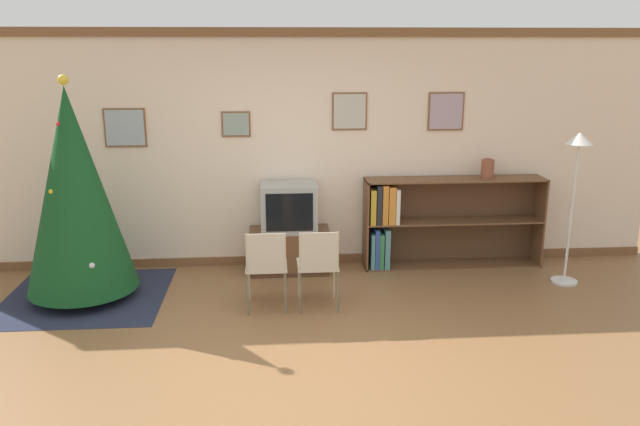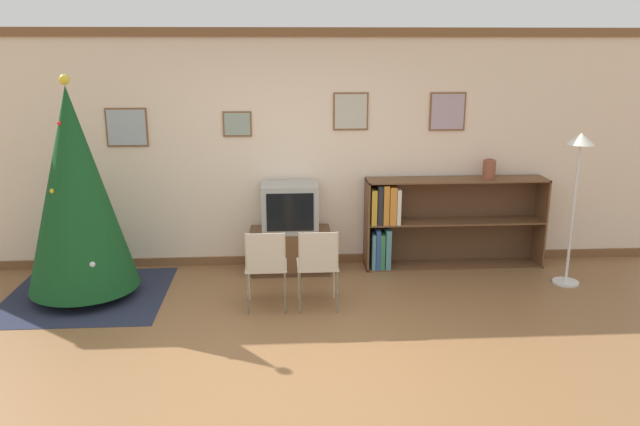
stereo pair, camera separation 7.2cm
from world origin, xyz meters
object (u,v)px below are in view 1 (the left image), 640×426
tv_console (290,251)px  folding_chair_right (318,264)px  standing_lamp (576,169)px  folding_chair_left (266,265)px  television (289,207)px  bookshelf (424,221)px  vase (488,168)px  christmas_tree (75,191)px

tv_console → folding_chair_right: (0.25, -1.09, 0.23)m
tv_console → standing_lamp: bearing=-11.0°
tv_console → folding_chair_left: folding_chair_left is taller
standing_lamp → television: bearing=169.1°
folding_chair_left → standing_lamp: (3.24, 0.51, 0.79)m
folding_chair_right → standing_lamp: size_ratio=0.50×
folding_chair_left → bookshelf: bookshelf is taller
television → bookshelf: (1.57, 0.08, -0.22)m
folding_chair_right → bookshelf: 1.77m
folding_chair_left → tv_console: bearing=77.1°
television → folding_chair_right: size_ratio=0.76×
vase → standing_lamp: bearing=-41.4°
television → folding_chair_right: television is taller
christmas_tree → television: christmas_tree is taller
christmas_tree → folding_chair_right: size_ratio=2.73×
folding_chair_left → standing_lamp: 3.38m
tv_console → television: bearing=-90.0°
tv_console → christmas_tree: bearing=-164.0°
tv_console → bookshelf: (1.57, 0.08, 0.29)m
standing_lamp → christmas_tree: bearing=-179.7°
tv_console → folding_chair_right: 1.14m
vase → standing_lamp: size_ratio=0.14×
television → standing_lamp: 3.09m
television → folding_chair_right: bearing=-77.0°
television → folding_chair_left: (-0.25, -1.09, -0.29)m
folding_chair_right → vase: bearing=29.7°
folding_chair_right → bookshelf: size_ratio=0.40×
folding_chair_left → standing_lamp: size_ratio=0.50×
christmas_tree → folding_chair_right: christmas_tree is taller
television → vase: 2.30m
folding_chair_left → folding_chair_right: same height
christmas_tree → television: size_ratio=3.59×
folding_chair_left → standing_lamp: standing_lamp is taller
folding_chair_right → television: bearing=103.0°
christmas_tree → tv_console: 2.38m
bookshelf → vase: size_ratio=9.25×
christmas_tree → television: (2.13, 0.61, -0.37)m
folding_chair_right → standing_lamp: bearing=10.6°
standing_lamp → vase: bearing=138.6°
television → christmas_tree: bearing=-164.0°
bookshelf → vase: 0.93m
christmas_tree → tv_console: (2.13, 0.61, -0.88)m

